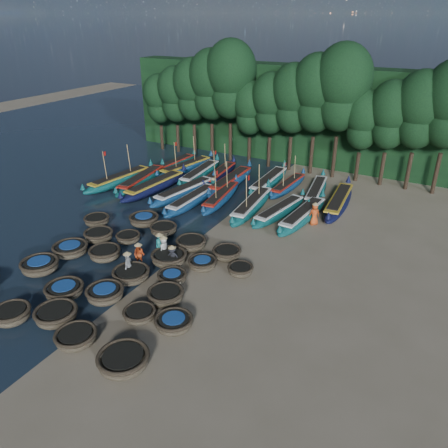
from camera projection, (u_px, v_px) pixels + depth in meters
The scene contains 64 objects.
ground at pixel (181, 253), 29.72m from camera, with size 120.00×120.00×0.00m, color #7D715B.
foliage_wall at pixel (303, 115), 46.11m from camera, with size 40.00×3.00×10.00m, color black.
coracle_1 at pixel (12, 314), 22.88m from camera, with size 2.16×2.16×0.81m.
coracle_2 at pixel (56, 315), 22.85m from camera, with size 2.31×2.31×0.82m.
coracle_3 at pixel (76, 337), 21.37m from camera, with size 2.37×2.37×0.70m.
coracle_4 at pixel (123, 360), 19.87m from camera, with size 2.70×2.70×0.81m.
coracle_5 at pixel (40, 266), 27.26m from camera, with size 2.39×2.39×0.85m.
coracle_6 at pixel (64, 290), 24.98m from camera, with size 2.25×2.25×0.73m.
coracle_7 at pixel (105, 293), 24.56m from camera, with size 2.33×2.33×0.84m.
coracle_8 at pixel (139, 314), 23.07m from camera, with size 1.77×1.77×0.64m.
coracle_9 at pixel (174, 322), 22.40m from camera, with size 2.47×2.47×0.69m.
coracle_10 at pixel (70, 249), 29.20m from camera, with size 2.79×2.79×0.81m.
coracle_11 at pixel (105, 253), 28.71m from camera, with size 2.13×2.13×0.81m.
coracle_12 at pixel (131, 274), 26.47m from camera, with size 2.31×2.31×0.75m.
coracle_13 at pixel (172, 277), 26.32m from camera, with size 1.91×1.91×0.64m.
coracle_14 at pixel (166, 295), 24.46m from camera, with size 2.54×2.54×0.78m.
coracle_15 at pixel (99, 235), 31.03m from camera, with size 2.09×2.09×0.80m.
coracle_16 at pixel (128, 237), 30.89m from camera, with size 1.93×1.93×0.68m.
coracle_17 at pixel (169, 258), 28.22m from camera, with size 2.84×2.84×0.80m.
coracle_18 at pixel (202, 263), 27.68m from camera, with size 2.14×2.14×0.70m.
coracle_19 at pixel (240, 270), 27.03m from camera, with size 1.91×1.91×0.66m.
coracle_20 at pixel (97, 220), 33.41m from camera, with size 2.37×2.37×0.74m.
coracle_21 at pixel (144, 220), 33.36m from camera, with size 2.62×2.62×0.83m.
coracle_22 at pixel (164, 229), 32.03m from camera, with size 2.30×2.30×0.73m.
coracle_23 at pixel (191, 243), 29.98m from camera, with size 2.33×2.33×0.79m.
coracle_24 at pixel (227, 253), 28.78m from camera, with size 1.95×1.95×0.76m.
long_boat_0 at pixel (120, 180), 41.06m from camera, with size 2.62×8.71×3.73m.
long_boat_1 at pixel (141, 180), 40.88m from camera, with size 2.69×8.78×1.56m.
long_boat_2 at pixel (155, 186), 39.52m from camera, with size 2.23×8.99×1.59m.
long_boat_3 at pixel (185, 192), 38.32m from camera, with size 2.86×8.56×1.53m.
long_boat_4 at pixel (192, 200), 36.70m from camera, with size 1.58×8.10×1.43m.
long_boat_5 at pixel (221, 197), 37.30m from camera, with size 2.40×7.92×3.39m.
long_boat_6 at pixel (252, 205), 35.57m from camera, with size 2.22×8.73×3.72m.
long_boat_7 at pixel (279, 211), 34.68m from camera, with size 2.60×7.70×1.37m.
long_boat_8 at pixel (303, 216), 33.82m from camera, with size 2.14×8.43×1.49m.
long_boat_9 at pixel (174, 164), 45.60m from camera, with size 1.83×7.31×1.29m.
long_boat_10 at pixel (186, 167), 44.37m from camera, with size 2.85×8.27×3.56m.
long_boat_11 at pixel (200, 174), 42.65m from camera, with size 2.15×8.50×1.50m.
long_boat_12 at pixel (220, 174), 42.54m from camera, with size 2.12×7.82×3.34m.
long_boat_13 at pixel (231, 181), 40.62m from camera, with size 1.75×8.87×1.56m.
long_boat_14 at pixel (269, 182), 40.59m from camera, with size 1.74×8.74×1.54m.
long_boat_15 at pixel (288, 186), 39.86m from camera, with size 1.73×7.28×3.10m.
long_boat_16 at pixel (316, 191), 38.53m from camera, with size 2.51×7.92×1.41m.
long_boat_17 at pixel (339, 202), 36.15m from camera, with size 2.24×8.96×1.58m.
fisherman_0 at pixel (164, 247), 28.63m from camera, with size 0.52×0.78×1.79m.
fisherman_1 at pixel (160, 244), 28.80m from camera, with size 0.65×0.73×1.89m.
fisherman_2 at pixel (139, 254), 27.87m from camera, with size 0.88×0.76×1.75m.
fisherman_3 at pixel (172, 256), 27.69m from camera, with size 1.02×0.67×1.69m.
fisherman_4 at pixel (128, 264), 26.69m from camera, with size 0.71×1.04×1.84m.
fisherman_5 at pixel (213, 186), 38.91m from camera, with size 1.43×1.12×1.72m.
fisherman_6 at pixel (314, 214), 33.25m from camera, with size 1.01×1.00×1.96m.
tree_0 at pixel (159, 98), 49.82m from camera, with size 3.68×3.68×8.68m.
tree_1 at pixel (176, 94), 48.53m from camera, with size 4.09×4.09×9.65m.
tree_2 at pixel (193, 89), 47.25m from camera, with size 4.51×4.51×10.63m.
tree_3 at pixel (211, 84), 45.96m from camera, with size 4.92×4.92×11.60m.
tree_4 at pixel (231, 79), 44.68m from camera, with size 5.34×5.34×12.58m.
tree_5 at pixel (250, 107), 44.86m from camera, with size 3.68×3.68×8.68m.
tree_6 at pixel (271, 103), 43.58m from camera, with size 4.09×4.09×9.65m.
tree_7 at pixel (293, 98), 42.29m from camera, with size 4.51×4.51×10.63m.
tree_8 at pixel (317, 92), 41.01m from camera, with size 4.92×4.92×11.60m.
tree_9 at pixel (342, 87), 39.72m from camera, with size 5.34×5.34×12.58m.
tree_10 at pixel (364, 119), 39.91m from camera, with size 3.68×3.68×8.68m.
tree_11 at pixel (391, 114), 38.62m from camera, with size 4.09×4.09×9.65m.
tree_12 at pixel (420, 109), 37.34m from camera, with size 4.51×4.51×10.63m.
Camera 1 is at (14.96, -21.34, 14.71)m, focal length 35.00 mm.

